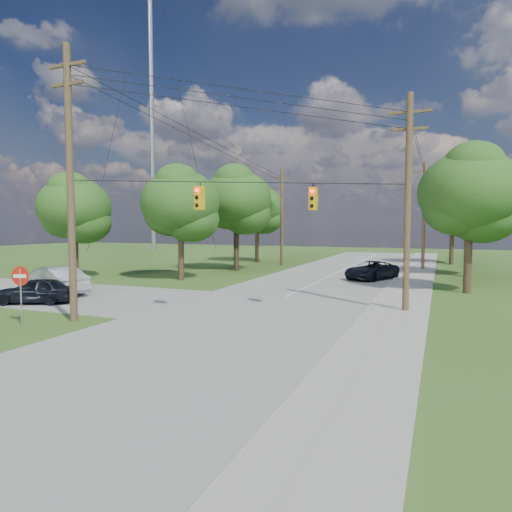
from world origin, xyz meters
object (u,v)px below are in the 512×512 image
at_px(pole_ne, 408,200).
at_px(do_not_enter_sign, 20,283).
at_px(pole_north_e, 424,215).
at_px(pole_sw, 70,180).
at_px(car_main_north, 372,270).
at_px(car_cross_dark, 35,290).
at_px(car_cross_silver, 53,281).
at_px(pole_north_w, 282,216).

bearing_deg(pole_ne, do_not_enter_sign, -148.65).
relative_size(pole_ne, pole_north_e, 1.05).
bearing_deg(pole_sw, pole_north_e, 65.48).
xyz_separation_m(pole_sw, car_main_north, (10.10, 20.41, -5.50)).
xyz_separation_m(car_cross_dark, do_not_enter_sign, (3.72, -4.07, 1.10)).
height_order(car_cross_silver, do_not_enter_sign, do_not_enter_sign).
bearing_deg(pole_north_w, pole_sw, -89.23).
relative_size(pole_north_e, car_main_north, 1.99).
distance_m(pole_north_e, car_cross_silver, 31.91).
xyz_separation_m(pole_ne, do_not_enter_sign, (-14.93, -9.09, -3.64)).
distance_m(pole_ne, car_cross_dark, 19.89).
bearing_deg(car_main_north, pole_ne, -51.25).
bearing_deg(pole_ne, pole_sw, -150.62).
bearing_deg(car_cross_silver, pole_sw, 65.58).
distance_m(pole_sw, car_main_north, 23.42).
bearing_deg(do_not_enter_sign, car_cross_silver, 119.15).
bearing_deg(pole_sw, pole_ne, 29.38).
bearing_deg(pole_north_e, car_cross_silver, -129.64).
relative_size(pole_sw, pole_ne, 1.14).
distance_m(pole_north_e, car_main_north, 10.74).
height_order(pole_north_w, car_main_north, pole_north_w).
distance_m(car_main_north, do_not_enter_sign, 24.78).
xyz_separation_m(pole_north_e, do_not_enter_sign, (-14.93, -31.09, -3.30)).
height_order(pole_sw, pole_north_w, pole_sw).
bearing_deg(car_cross_dark, car_cross_silver, -174.03).
bearing_deg(pole_ne, car_cross_dark, -164.93).
relative_size(car_cross_silver, do_not_enter_sign, 2.06).
distance_m(pole_ne, car_cross_silver, 20.83).
distance_m(pole_north_w, do_not_enter_sign, 31.29).
height_order(pole_sw, car_cross_silver, pole_sw).
bearing_deg(car_cross_silver, car_cross_dark, 43.52).
bearing_deg(car_cross_dark, pole_sw, 39.58).
distance_m(pole_sw, pole_ne, 15.51).
bearing_deg(car_main_north, do_not_enter_sign, -93.88).
bearing_deg(car_main_north, pole_sw, -92.45).
distance_m(pole_north_e, car_cross_dark, 33.13).
height_order(pole_sw, do_not_enter_sign, pole_sw).
relative_size(car_cross_dark, car_main_north, 0.82).
bearing_deg(car_cross_dark, pole_north_w, 146.18).
height_order(pole_sw, car_main_north, pole_sw).
distance_m(pole_ne, do_not_enter_sign, 17.86).
distance_m(pole_north_w, car_cross_silver, 25.51).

